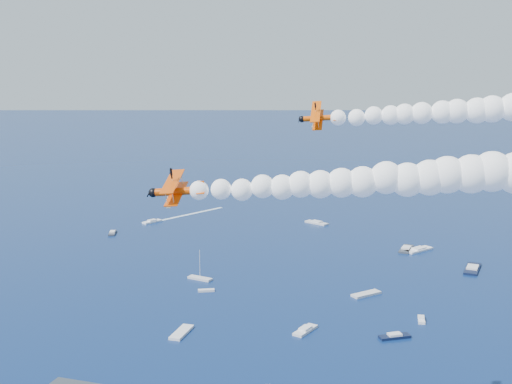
% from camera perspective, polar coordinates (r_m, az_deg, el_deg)
% --- Properties ---
extents(biplane_lead, '(7.48, 9.13, 7.19)m').
position_cam_1_polar(biplane_lead, '(107.34, 5.40, 6.26)').
color(biplane_lead, '#DA4B04').
extents(biplane_trail, '(9.36, 10.75, 7.18)m').
position_cam_1_polar(biplane_trail, '(87.13, -6.62, 0.06)').
color(biplane_trail, '#E24904').
extents(smoke_trail_trail, '(70.53, 34.66, 12.09)m').
position_cam_1_polar(smoke_trail_trail, '(86.41, 16.14, 1.38)').
color(smoke_trail_trail, white).
extents(spectator_boats, '(214.27, 187.00, 0.70)m').
position_cam_1_polar(spectator_boats, '(205.81, 6.31, -8.71)').
color(spectator_boats, white).
rests_on(spectator_boats, ground).
extents(boat_wakes, '(228.37, 231.00, 0.04)m').
position_cam_1_polar(boat_wakes, '(196.24, 11.37, -9.96)').
color(boat_wakes, white).
rests_on(boat_wakes, ground).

